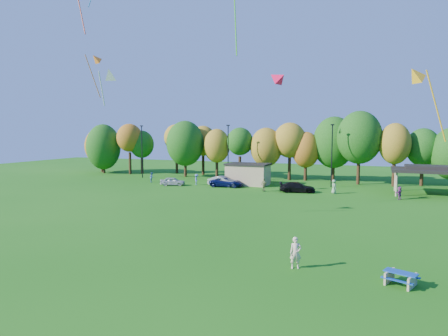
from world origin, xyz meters
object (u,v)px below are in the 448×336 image
at_px(picnic_table, 401,277).
at_px(car_b, 223,181).
at_px(car_c, 226,182).
at_px(kite_flyer, 296,253).
at_px(car_d, 297,187).
at_px(car_a, 173,181).

distance_m(picnic_table, car_b, 38.78).
relative_size(car_b, car_c, 0.93).
distance_m(picnic_table, kite_flyer, 5.70).
bearing_deg(car_b, car_d, -89.78).
bearing_deg(car_d, car_c, 70.07).
xyz_separation_m(picnic_table, car_d, (-11.38, 29.96, 0.27)).
bearing_deg(picnic_table, car_a, 156.16).
relative_size(car_a, car_b, 0.81).
distance_m(picnic_table, car_d, 32.05).
xyz_separation_m(kite_flyer, car_a, (-24.35, 29.27, -0.31)).
height_order(car_a, car_c, car_c).
distance_m(car_b, car_d, 11.32).
xyz_separation_m(car_a, car_c, (7.99, 1.60, 0.05)).
bearing_deg(car_b, picnic_table, -136.21).
bearing_deg(car_d, car_b, 69.79).
xyz_separation_m(picnic_table, kite_flyer, (-5.65, 0.52, 0.53)).
distance_m(car_b, car_c, 0.60).
bearing_deg(picnic_table, car_d, 131.76).
height_order(kite_flyer, car_a, kite_flyer).
height_order(picnic_table, car_a, car_a).
relative_size(picnic_table, car_d, 0.42).
height_order(kite_flyer, car_c, kite_flyer).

